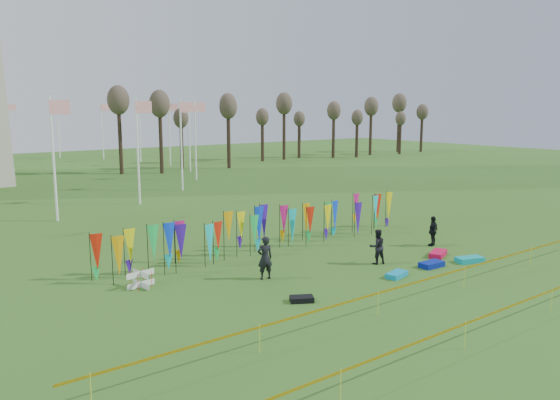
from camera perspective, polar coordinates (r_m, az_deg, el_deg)
ground at (r=23.27m, az=8.65°, el=-8.66°), size 160.00×160.00×0.00m
banner_row at (r=28.06m, az=-0.67°, el=-2.61°), size 18.64×0.64×2.19m
caution_tape_near at (r=21.09m, az=13.74°, el=-8.55°), size 26.00×0.02×0.90m
caution_tape_far at (r=19.20m, az=21.88°, el=-10.82°), size 26.00×0.02×0.90m
tree_line at (r=76.31m, az=2.27°, el=8.80°), size 53.92×1.92×7.84m
box_kite at (r=23.16m, az=-14.34°, el=-8.02°), size 0.64×0.64×0.71m
person_left at (r=23.38m, az=-1.58°, el=-6.05°), size 0.78×0.64×1.88m
person_mid at (r=26.06m, az=10.11°, el=-4.82°), size 0.91×0.71×1.65m
person_right at (r=30.05m, az=15.70°, el=-3.14°), size 1.04×0.74×1.61m
kite_bag_turquoise at (r=24.41m, az=12.09°, el=-7.62°), size 1.19×0.78×0.22m
kite_bag_blue at (r=26.27m, az=15.55°, el=-6.50°), size 1.19×0.65×0.25m
kite_bag_red at (r=28.23m, az=16.18°, el=-5.41°), size 1.47×1.11×0.24m
kite_bag_black at (r=21.00m, az=2.28°, el=-10.30°), size 1.02×0.88×0.21m
kite_bag_teal at (r=27.60m, az=19.20°, el=-5.90°), size 1.43×0.99×0.25m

